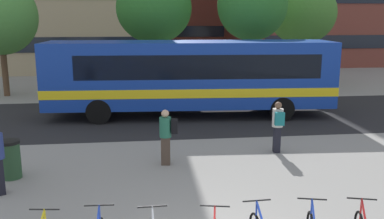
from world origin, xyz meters
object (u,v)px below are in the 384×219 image
at_px(commuter_teal_pack_0, 278,124).
at_px(street_tree_2, 302,13).
at_px(city_bus, 188,75).
at_px(trash_bin, 10,159).
at_px(street_tree_1, 0,16).
at_px(street_tree_0, 154,8).
at_px(commuter_black_pack_2, 167,133).
at_px(street_tree_3, 252,5).

height_order(commuter_teal_pack_0, street_tree_2, street_tree_2).
relative_size(city_bus, commuter_teal_pack_0, 7.47).
bearing_deg(trash_bin, street_tree_1, 106.97).
xyz_separation_m(street_tree_0, street_tree_2, (9.13, 2.08, -0.22)).
bearing_deg(commuter_black_pack_2, street_tree_0, -84.66).
bearing_deg(city_bus, street_tree_1, -29.49).
distance_m(trash_bin, street_tree_0, 13.70).
bearing_deg(street_tree_1, street_tree_2, 6.33).
bearing_deg(city_bus, commuter_teal_pack_0, 115.54).
xyz_separation_m(street_tree_1, street_tree_2, (17.19, 1.91, 0.20)).
xyz_separation_m(street_tree_0, street_tree_3, (5.02, -1.57, 0.15)).
bearing_deg(commuter_teal_pack_0, street_tree_2, -17.55).
relative_size(trash_bin, street_tree_2, 0.16).
relative_size(city_bus, street_tree_0, 1.85).
bearing_deg(city_bus, street_tree_2, -132.30).
bearing_deg(street_tree_0, street_tree_3, -17.38).
distance_m(city_bus, street_tree_3, 6.40).
distance_m(street_tree_0, street_tree_3, 5.26).
relative_size(street_tree_0, street_tree_1, 1.05).
bearing_deg(city_bus, commuter_black_pack_2, 80.93).
relative_size(street_tree_1, street_tree_3, 0.94).
relative_size(street_tree_1, street_tree_2, 0.98).
height_order(commuter_black_pack_2, street_tree_0, street_tree_0).
relative_size(trash_bin, street_tree_3, 0.15).
bearing_deg(street_tree_2, street_tree_3, -138.42).
bearing_deg(city_bus, street_tree_0, -74.95).
xyz_separation_m(commuter_teal_pack_0, street_tree_2, (5.68, 13.17, 3.50)).
xyz_separation_m(trash_bin, street_tree_0, (4.24, 12.36, 4.13)).
distance_m(city_bus, street_tree_2, 11.43).
relative_size(commuter_teal_pack_0, street_tree_1, 0.26).
xyz_separation_m(street_tree_2, street_tree_3, (-4.11, -3.65, 0.36)).
distance_m(street_tree_1, street_tree_3, 13.21).
height_order(trash_bin, street_tree_2, street_tree_2).
bearing_deg(commuter_black_pack_2, street_tree_1, -50.59).
bearing_deg(street_tree_2, commuter_black_pack_2, -123.54).
height_order(city_bus, street_tree_0, street_tree_0).
relative_size(commuter_black_pack_2, street_tree_0, 0.25).
distance_m(city_bus, street_tree_0, 6.54).
bearing_deg(street_tree_1, city_bus, -32.48).
relative_size(city_bus, street_tree_1, 1.94).
relative_size(commuter_teal_pack_0, street_tree_3, 0.24).
height_order(commuter_black_pack_2, street_tree_2, street_tree_2).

